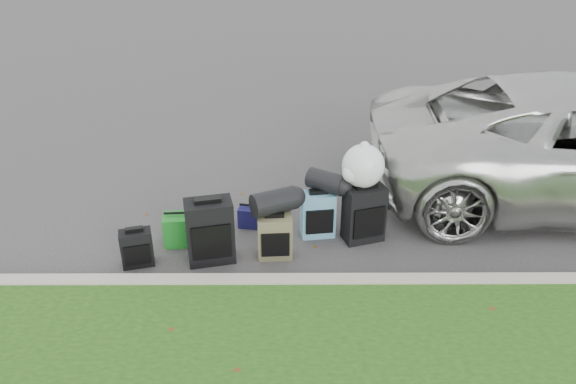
{
  "coord_description": "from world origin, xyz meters",
  "views": [
    {
      "loc": [
        -0.12,
        -5.84,
        3.8
      ],
      "look_at": [
        -0.1,
        0.2,
        0.55
      ],
      "focal_mm": 35.0,
      "sensor_mm": 36.0,
      "label": 1
    }
  ],
  "objects_px": {
    "suitcase_small_black": "(137,248)",
    "suitcase_olive": "(275,236)",
    "suitcase_large_black_right": "(364,214)",
    "tote_green": "(178,229)",
    "tote_navy": "(249,217)",
    "suitcase_teal": "(318,214)",
    "suitcase_large_black_left": "(210,231)"
  },
  "relations": [
    {
      "from": "suitcase_teal",
      "to": "suitcase_large_black_right",
      "type": "bearing_deg",
      "value": -17.74
    },
    {
      "from": "suitcase_small_black",
      "to": "tote_navy",
      "type": "distance_m",
      "value": 1.48
    },
    {
      "from": "suitcase_olive",
      "to": "suitcase_teal",
      "type": "height_order",
      "value": "suitcase_teal"
    },
    {
      "from": "suitcase_olive",
      "to": "suitcase_teal",
      "type": "relative_size",
      "value": 0.92
    },
    {
      "from": "suitcase_small_black",
      "to": "suitcase_large_black_right",
      "type": "xyz_separation_m",
      "value": [
        2.64,
        0.53,
        0.14
      ]
    },
    {
      "from": "suitcase_small_black",
      "to": "suitcase_large_black_left",
      "type": "relative_size",
      "value": 0.58
    },
    {
      "from": "suitcase_small_black",
      "to": "suitcase_large_black_right",
      "type": "relative_size",
      "value": 0.62
    },
    {
      "from": "suitcase_large_black_right",
      "to": "suitcase_olive",
      "type": "bearing_deg",
      "value": -178.54
    },
    {
      "from": "suitcase_large_black_left",
      "to": "suitcase_olive",
      "type": "distance_m",
      "value": 0.75
    },
    {
      "from": "suitcase_large_black_left",
      "to": "tote_green",
      "type": "xyz_separation_m",
      "value": [
        -0.43,
        0.34,
        -0.19
      ]
    },
    {
      "from": "suitcase_small_black",
      "to": "suitcase_olive",
      "type": "height_order",
      "value": "suitcase_olive"
    },
    {
      "from": "suitcase_small_black",
      "to": "suitcase_olive",
      "type": "xyz_separation_m",
      "value": [
        1.57,
        0.16,
        0.05
      ]
    },
    {
      "from": "suitcase_teal",
      "to": "suitcase_large_black_left",
      "type": "bearing_deg",
      "value": -164.8
    },
    {
      "from": "suitcase_olive",
      "to": "suitcase_large_black_right",
      "type": "xyz_separation_m",
      "value": [
        1.07,
        0.37,
        0.09
      ]
    },
    {
      "from": "tote_navy",
      "to": "tote_green",
      "type": "bearing_deg",
      "value": -144.32
    },
    {
      "from": "suitcase_small_black",
      "to": "tote_green",
      "type": "relative_size",
      "value": 1.16
    },
    {
      "from": "suitcase_olive",
      "to": "suitcase_teal",
      "type": "distance_m",
      "value": 0.7
    },
    {
      "from": "suitcase_teal",
      "to": "tote_green",
      "type": "xyz_separation_m",
      "value": [
        -1.69,
        -0.18,
        -0.1
      ]
    },
    {
      "from": "suitcase_large_black_left",
      "to": "suitcase_olive",
      "type": "bearing_deg",
      "value": -7.69
    },
    {
      "from": "suitcase_small_black",
      "to": "tote_green",
      "type": "bearing_deg",
      "value": 33.77
    },
    {
      "from": "suitcase_large_black_left",
      "to": "tote_green",
      "type": "height_order",
      "value": "suitcase_large_black_left"
    },
    {
      "from": "suitcase_small_black",
      "to": "tote_navy",
      "type": "bearing_deg",
      "value": 20.03
    },
    {
      "from": "suitcase_olive",
      "to": "suitcase_large_black_right",
      "type": "distance_m",
      "value": 1.14
    },
    {
      "from": "tote_navy",
      "to": "suitcase_large_black_left",
      "type": "bearing_deg",
      "value": -107.75
    },
    {
      "from": "suitcase_teal",
      "to": "tote_green",
      "type": "height_order",
      "value": "suitcase_teal"
    },
    {
      "from": "suitcase_large_black_left",
      "to": "suitcase_olive",
      "type": "xyz_separation_m",
      "value": [
        0.74,
        0.06,
        -0.11
      ]
    },
    {
      "from": "suitcase_large_black_left",
      "to": "suitcase_teal",
      "type": "relative_size",
      "value": 1.31
    },
    {
      "from": "tote_green",
      "to": "suitcase_small_black",
      "type": "bearing_deg",
      "value": -135.44
    },
    {
      "from": "suitcase_small_black",
      "to": "suitcase_teal",
      "type": "bearing_deg",
      "value": 2.17
    },
    {
      "from": "suitcase_teal",
      "to": "tote_navy",
      "type": "xyz_separation_m",
      "value": [
        -0.87,
        0.21,
        -0.16
      ]
    },
    {
      "from": "suitcase_large_black_left",
      "to": "suitcase_large_black_right",
      "type": "xyz_separation_m",
      "value": [
        1.81,
        0.43,
        -0.03
      ]
    },
    {
      "from": "suitcase_small_black",
      "to": "suitcase_olive",
      "type": "relative_size",
      "value": 0.82
    }
  ]
}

